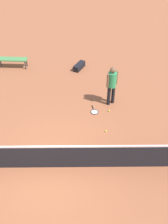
# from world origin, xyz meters

# --- Properties ---
(ground_plane) EXTENTS (40.00, 40.00, 0.00)m
(ground_plane) POSITION_xyz_m (0.00, 0.00, 0.00)
(ground_plane) COLOR #9E5638
(court_net) EXTENTS (10.09, 0.09, 1.07)m
(court_net) POSITION_xyz_m (0.00, 0.00, 0.50)
(court_net) COLOR #4C4C51
(court_net) RESTS_ON ground_plane
(player_near_side) EXTENTS (0.49, 0.47, 1.70)m
(player_near_side) POSITION_xyz_m (-2.23, -3.32, 1.01)
(player_near_side) COLOR black
(player_near_side) RESTS_ON ground_plane
(tennis_racket_near_player) EXTENTS (0.37, 0.60, 0.03)m
(tennis_racket_near_player) POSITION_xyz_m (-1.54, -2.77, 0.01)
(tennis_racket_near_player) COLOR black
(tennis_racket_near_player) RESTS_ON ground_plane
(tennis_ball_midcourt) EXTENTS (0.07, 0.07, 0.07)m
(tennis_ball_midcourt) POSITION_xyz_m (-1.92, -1.61, 0.03)
(tennis_ball_midcourt) COLOR #C6E033
(tennis_ball_midcourt) RESTS_ON ground_plane
(tennis_ball_baseline) EXTENTS (0.07, 0.07, 0.07)m
(tennis_ball_baseline) POSITION_xyz_m (-2.12, -2.79, 0.03)
(tennis_ball_baseline) COLOR #C6E033
(tennis_ball_baseline) RESTS_ON ground_plane
(courtside_bench) EXTENTS (1.52, 0.49, 0.48)m
(courtside_bench) POSITION_xyz_m (2.41, -6.37, 0.42)
(courtside_bench) COLOR #4C8C4C
(courtside_bench) RESTS_ON ground_plane
(equipment_bag) EXTENTS (0.62, 0.84, 0.28)m
(equipment_bag) POSITION_xyz_m (-0.93, -6.21, 0.14)
(equipment_bag) COLOR black
(equipment_bag) RESTS_ON ground_plane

